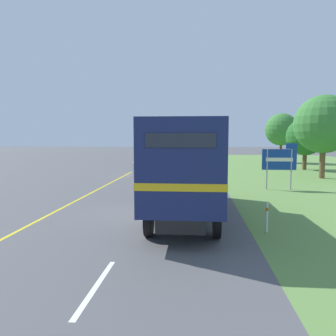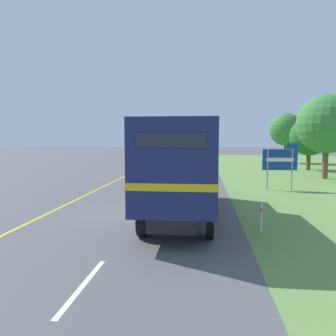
{
  "view_description": "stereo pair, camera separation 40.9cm",
  "coord_description": "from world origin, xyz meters",
  "px_view_note": "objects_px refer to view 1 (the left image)",
  "views": [
    {
      "loc": [
        1.99,
        -12.43,
        2.96
      ],
      "look_at": [
        0.3,
        6.8,
        1.2
      ],
      "focal_mm": 35.0,
      "sensor_mm": 36.0,
      "label": 1
    },
    {
      "loc": [
        2.4,
        -12.39,
        2.96
      ],
      "look_at": [
        0.3,
        6.8,
        1.2
      ],
      "focal_mm": 35.0,
      "sensor_mm": 36.0,
      "label": 2
    }
  ],
  "objects_px": {
    "delineator_post": "(267,217)",
    "roadside_tree_near": "(324,124)",
    "roadside_tree_far": "(281,130)",
    "horse_trailer_truck": "(186,165)",
    "roadside_tree_mid": "(305,137)",
    "highway_sign": "(280,161)",
    "lead_car_white": "(148,164)"
  },
  "relations": [
    {
      "from": "delineator_post",
      "to": "roadside_tree_near",
      "type": "bearing_deg",
      "value": 64.38
    },
    {
      "from": "roadside_tree_far",
      "to": "horse_trailer_truck",
      "type": "bearing_deg",
      "value": -110.3
    },
    {
      "from": "horse_trailer_truck",
      "to": "roadside_tree_mid",
      "type": "distance_m",
      "value": 22.26
    },
    {
      "from": "roadside_tree_mid",
      "to": "delineator_post",
      "type": "height_order",
      "value": "roadside_tree_mid"
    },
    {
      "from": "highway_sign",
      "to": "roadside_tree_far",
      "type": "height_order",
      "value": "roadside_tree_far"
    },
    {
      "from": "horse_trailer_truck",
      "to": "lead_car_white",
      "type": "height_order",
      "value": "horse_trailer_truck"
    },
    {
      "from": "lead_car_white",
      "to": "horse_trailer_truck",
      "type": "bearing_deg",
      "value": -75.85
    },
    {
      "from": "roadside_tree_near",
      "to": "lead_car_white",
      "type": "bearing_deg",
      "value": 175.77
    },
    {
      "from": "lead_car_white",
      "to": "delineator_post",
      "type": "distance_m",
      "value": 16.81
    },
    {
      "from": "roadside_tree_near",
      "to": "roadside_tree_far",
      "type": "xyz_separation_m",
      "value": [
        0.92,
        15.76,
        0.03
      ]
    },
    {
      "from": "lead_car_white",
      "to": "roadside_tree_far",
      "type": "height_order",
      "value": "roadside_tree_far"
    },
    {
      "from": "roadside_tree_far",
      "to": "delineator_post",
      "type": "height_order",
      "value": "roadside_tree_far"
    },
    {
      "from": "highway_sign",
      "to": "delineator_post",
      "type": "height_order",
      "value": "highway_sign"
    },
    {
      "from": "lead_car_white",
      "to": "highway_sign",
      "type": "height_order",
      "value": "highway_sign"
    },
    {
      "from": "horse_trailer_truck",
      "to": "roadside_tree_mid",
      "type": "xyz_separation_m",
      "value": [
        10.54,
        19.58,
        1.13
      ]
    },
    {
      "from": "horse_trailer_truck",
      "to": "roadside_tree_mid",
      "type": "height_order",
      "value": "roadside_tree_mid"
    },
    {
      "from": "delineator_post",
      "to": "lead_car_white",
      "type": "bearing_deg",
      "value": 111.33
    },
    {
      "from": "lead_car_white",
      "to": "delineator_post",
      "type": "height_order",
      "value": "lead_car_white"
    },
    {
      "from": "lead_car_white",
      "to": "roadside_tree_mid",
      "type": "bearing_deg",
      "value": 22.3
    },
    {
      "from": "highway_sign",
      "to": "delineator_post",
      "type": "bearing_deg",
      "value": -105.99
    },
    {
      "from": "horse_trailer_truck",
      "to": "roadside_tree_mid",
      "type": "relative_size",
      "value": 1.76
    },
    {
      "from": "lead_car_white",
      "to": "roadside_tree_far",
      "type": "distance_m",
      "value": 20.64
    },
    {
      "from": "lead_car_white",
      "to": "delineator_post",
      "type": "relative_size",
      "value": 4.34
    },
    {
      "from": "horse_trailer_truck",
      "to": "lead_car_white",
      "type": "bearing_deg",
      "value": 104.15
    },
    {
      "from": "lead_car_white",
      "to": "roadside_tree_far",
      "type": "xyz_separation_m",
      "value": [
        14.07,
        14.79,
        3.07
      ]
    },
    {
      "from": "delineator_post",
      "to": "horse_trailer_truck",
      "type": "bearing_deg",
      "value": 145.2
    },
    {
      "from": "horse_trailer_truck",
      "to": "highway_sign",
      "type": "bearing_deg",
      "value": 53.95
    },
    {
      "from": "highway_sign",
      "to": "roadside_tree_mid",
      "type": "height_order",
      "value": "roadside_tree_mid"
    },
    {
      "from": "horse_trailer_truck",
      "to": "delineator_post",
      "type": "xyz_separation_m",
      "value": [
        2.62,
        -1.82,
        -1.46
      ]
    },
    {
      "from": "roadside_tree_near",
      "to": "delineator_post",
      "type": "relative_size",
      "value": 6.44
    },
    {
      "from": "roadside_tree_near",
      "to": "roadside_tree_far",
      "type": "distance_m",
      "value": 15.79
    },
    {
      "from": "roadside_tree_near",
      "to": "highway_sign",
      "type": "bearing_deg",
      "value": -128.02
    }
  ]
}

